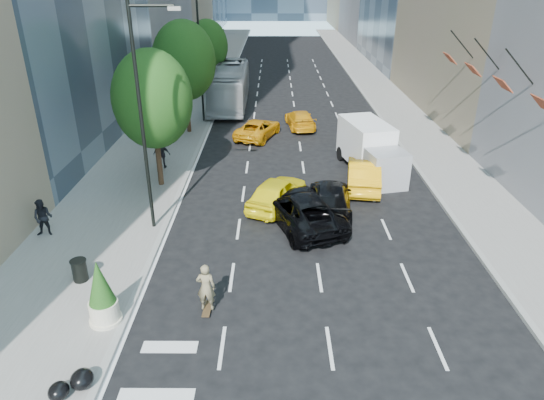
{
  "coord_description": "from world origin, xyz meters",
  "views": [
    {
      "loc": [
        -0.82,
        -16.16,
        11.04
      ],
      "look_at": [
        -0.91,
        3.83,
        1.6
      ],
      "focal_mm": 32.0,
      "sensor_mm": 36.0,
      "label": 1
    }
  ],
  "objects_px": {
    "black_sedan_lincoln": "(302,209)",
    "box_truck": "(370,149)",
    "black_sedan_mercedes": "(330,199)",
    "planter_shrub": "(101,293)",
    "trash_can": "(80,271)",
    "skateboarder": "(206,290)",
    "city_bus": "(230,86)"
  },
  "relations": [
    {
      "from": "trash_can",
      "to": "black_sedan_lincoln",
      "type": "bearing_deg",
      "value": 29.26
    },
    {
      "from": "skateboarder",
      "to": "trash_can",
      "type": "bearing_deg",
      "value": -16.39
    },
    {
      "from": "box_truck",
      "to": "planter_shrub",
      "type": "relative_size",
      "value": 2.67
    },
    {
      "from": "box_truck",
      "to": "planter_shrub",
      "type": "height_order",
      "value": "box_truck"
    },
    {
      "from": "city_bus",
      "to": "black_sedan_mercedes",
      "type": "bearing_deg",
      "value": -73.31
    },
    {
      "from": "black_sedan_lincoln",
      "to": "trash_can",
      "type": "bearing_deg",
      "value": 9.26
    },
    {
      "from": "skateboarder",
      "to": "planter_shrub",
      "type": "bearing_deg",
      "value": 14.01
    },
    {
      "from": "box_truck",
      "to": "trash_can",
      "type": "xyz_separation_m",
      "value": [
        -13.27,
        -11.71,
        -0.9
      ]
    },
    {
      "from": "skateboarder",
      "to": "box_truck",
      "type": "xyz_separation_m",
      "value": [
        8.14,
        13.42,
        0.56
      ]
    },
    {
      "from": "skateboarder",
      "to": "box_truck",
      "type": "relative_size",
      "value": 0.29
    },
    {
      "from": "black_sedan_mercedes",
      "to": "box_truck",
      "type": "xyz_separation_m",
      "value": [
        2.95,
        5.5,
        0.72
      ]
    },
    {
      "from": "black_sedan_lincoln",
      "to": "black_sedan_mercedes",
      "type": "distance_m",
      "value": 1.95
    },
    {
      "from": "black_sedan_mercedes",
      "to": "planter_shrub",
      "type": "bearing_deg",
      "value": 50.99
    },
    {
      "from": "box_truck",
      "to": "planter_shrub",
      "type": "xyz_separation_m",
      "value": [
        -11.54,
        -14.14,
        -0.19
      ]
    },
    {
      "from": "black_sedan_mercedes",
      "to": "black_sedan_lincoln",
      "type": "bearing_deg",
      "value": 45.88
    },
    {
      "from": "city_bus",
      "to": "trash_can",
      "type": "relative_size",
      "value": 14.57
    },
    {
      "from": "black_sedan_mercedes",
      "to": "city_bus",
      "type": "height_order",
      "value": "city_bus"
    },
    {
      "from": "box_truck",
      "to": "planter_shrub",
      "type": "bearing_deg",
      "value": -142.07
    },
    {
      "from": "black_sedan_lincoln",
      "to": "black_sedan_mercedes",
      "type": "height_order",
      "value": "black_sedan_lincoln"
    },
    {
      "from": "skateboarder",
      "to": "planter_shrub",
      "type": "height_order",
      "value": "planter_shrub"
    },
    {
      "from": "trash_can",
      "to": "planter_shrub",
      "type": "relative_size",
      "value": 0.36
    },
    {
      "from": "box_truck",
      "to": "trash_can",
      "type": "bearing_deg",
      "value": -151.44
    },
    {
      "from": "city_bus",
      "to": "planter_shrub",
      "type": "bearing_deg",
      "value": -93.97
    },
    {
      "from": "skateboarder",
      "to": "city_bus",
      "type": "bearing_deg",
      "value": -84.82
    },
    {
      "from": "black_sedan_lincoln",
      "to": "black_sedan_mercedes",
      "type": "relative_size",
      "value": 1.12
    },
    {
      "from": "city_bus",
      "to": "trash_can",
      "type": "height_order",
      "value": "city_bus"
    },
    {
      "from": "black_sedan_lincoln",
      "to": "planter_shrub",
      "type": "xyz_separation_m",
      "value": [
        -7.1,
        -7.38,
        0.48
      ]
    },
    {
      "from": "skateboarder",
      "to": "box_truck",
      "type": "bearing_deg",
      "value": -119.13
    },
    {
      "from": "black_sedan_lincoln",
      "to": "planter_shrub",
      "type": "bearing_deg",
      "value": 26.12
    },
    {
      "from": "planter_shrub",
      "to": "trash_can",
      "type": "bearing_deg",
      "value": 125.46
    },
    {
      "from": "skateboarder",
      "to": "black_sedan_mercedes",
      "type": "relative_size",
      "value": 0.35
    },
    {
      "from": "black_sedan_lincoln",
      "to": "box_truck",
      "type": "relative_size",
      "value": 0.91
    }
  ]
}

